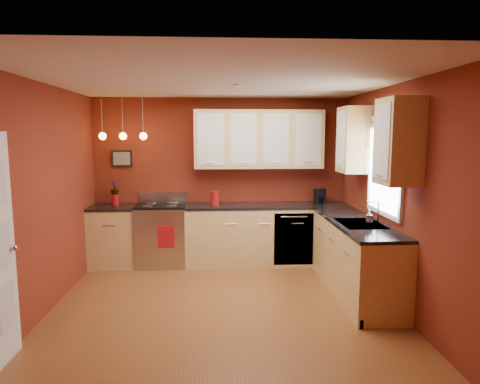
{
  "coord_description": "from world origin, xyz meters",
  "views": [
    {
      "loc": [
        -0.08,
        -4.76,
        2.02
      ],
      "look_at": [
        0.26,
        1.0,
        1.25
      ],
      "focal_mm": 32.0,
      "sensor_mm": 36.0,
      "label": 1
    }
  ],
  "objects": [
    {
      "name": "window",
      "position": [
        1.97,
        0.3,
        1.69
      ],
      "size": [
        0.06,
        1.02,
        1.22
      ],
      "color": "white",
      "rests_on": "wall_right"
    },
    {
      "name": "base_cabinets_right",
      "position": [
        1.7,
        0.45,
        0.45
      ],
      "size": [
        0.6,
        2.1,
        0.9
      ],
      "primitive_type": "cube",
      "color": "#E1C079",
      "rests_on": "floor"
    },
    {
      "name": "red_vase",
      "position": [
        -1.63,
        1.86,
        1.02
      ],
      "size": [
        0.11,
        0.11,
        0.17
      ],
      "primitive_type": "cylinder",
      "color": "maroon",
      "rests_on": "counter_back_left"
    },
    {
      "name": "pendant_lights",
      "position": [
        -1.45,
        1.75,
        2.01
      ],
      "size": [
        0.71,
        0.11,
        0.66
      ],
      "color": "#99999E",
      "rests_on": "ceiling"
    },
    {
      "name": "wall_front",
      "position": [
        0.0,
        -2.1,
        1.3
      ],
      "size": [
        4.0,
        0.02,
        2.6
      ],
      "primitive_type": "cube",
      "color": "maroon",
      "rests_on": "floor"
    },
    {
      "name": "upper_cabinets_back",
      "position": [
        0.6,
        1.93,
        1.95
      ],
      "size": [
        2.0,
        0.35,
        0.9
      ],
      "primitive_type": "cube",
      "color": "#E1C079",
      "rests_on": "wall_back"
    },
    {
      "name": "gas_range",
      "position": [
        -0.92,
        1.8,
        0.48
      ],
      "size": [
        0.76,
        0.64,
        1.11
      ],
      "color": "#B4B4B8",
      "rests_on": "floor"
    },
    {
      "name": "upper_cabinets_right",
      "position": [
        1.82,
        0.32,
        1.95
      ],
      "size": [
        0.35,
        1.95,
        0.9
      ],
      "primitive_type": "cube",
      "color": "#E1C079",
      "rests_on": "wall_right"
    },
    {
      "name": "counter_right",
      "position": [
        1.7,
        0.45,
        0.92
      ],
      "size": [
        0.62,
        2.1,
        0.04
      ],
      "primitive_type": "cube",
      "color": "black",
      "rests_on": "base_cabinets_right"
    },
    {
      "name": "base_cabinets_back_right",
      "position": [
        0.73,
        1.8,
        0.45
      ],
      "size": [
        2.54,
        0.6,
        0.9
      ],
      "primitive_type": "cube",
      "color": "#E1C079",
      "rests_on": "floor"
    },
    {
      "name": "wall_picture",
      "position": [
        -1.55,
        2.08,
        1.65
      ],
      "size": [
        0.32,
        0.03,
        0.26
      ],
      "primitive_type": "cube",
      "color": "black",
      "rests_on": "wall_back"
    },
    {
      "name": "dish_towel",
      "position": [
        -0.82,
        1.47,
        0.52
      ],
      "size": [
        0.24,
        0.02,
        0.33
      ],
      "primitive_type": "cube",
      "color": "maroon",
      "rests_on": "gas_range"
    },
    {
      "name": "floor",
      "position": [
        0.0,
        0.0,
        0.0
      ],
      "size": [
        4.2,
        4.2,
        0.0
      ],
      "primitive_type": "plane",
      "color": "brown",
      "rests_on": "ground"
    },
    {
      "name": "sink",
      "position": [
        1.7,
        0.3,
        0.92
      ],
      "size": [
        0.5,
        0.7,
        0.33
      ],
      "color": "#99999E",
      "rests_on": "counter_right"
    },
    {
      "name": "counter_back_left",
      "position": [
        -1.65,
        1.8,
        0.92
      ],
      "size": [
        0.7,
        0.62,
        0.04
      ],
      "primitive_type": "cube",
      "color": "black",
      "rests_on": "base_cabinets_back_left"
    },
    {
      "name": "ceiling",
      "position": [
        0.0,
        0.0,
        2.6
      ],
      "size": [
        4.0,
        4.2,
        0.02
      ],
      "primitive_type": "cube",
      "color": "silver",
      "rests_on": "wall_back"
    },
    {
      "name": "dishwasher_front",
      "position": [
        1.1,
        1.51,
        0.45
      ],
      "size": [
        0.6,
        0.02,
        0.8
      ],
      "primitive_type": "cube",
      "color": "#B4B4B8",
      "rests_on": "base_cabinets_back_right"
    },
    {
      "name": "wall_left",
      "position": [
        -2.0,
        0.0,
        1.3
      ],
      "size": [
        0.02,
        4.2,
        2.6
      ],
      "primitive_type": "cube",
      "color": "maroon",
      "rests_on": "floor"
    },
    {
      "name": "wall_right",
      "position": [
        2.0,
        0.0,
        1.3
      ],
      "size": [
        0.02,
        4.2,
        2.6
      ],
      "primitive_type": "cube",
      "color": "maroon",
      "rests_on": "floor"
    },
    {
      "name": "counter_back_right",
      "position": [
        0.73,
        1.8,
        0.92
      ],
      "size": [
        2.54,
        0.62,
        0.04
      ],
      "primitive_type": "cube",
      "color": "black",
      "rests_on": "base_cabinets_back_right"
    },
    {
      "name": "coffee_maker",
      "position": [
        1.58,
        1.88,
        1.04
      ],
      "size": [
        0.18,
        0.17,
        0.23
      ],
      "rotation": [
        0.0,
        0.0,
        0.16
      ],
      "color": "black",
      "rests_on": "counter_back_right"
    },
    {
      "name": "wall_back",
      "position": [
        0.0,
        2.1,
        1.3
      ],
      "size": [
        4.0,
        0.02,
        2.6
      ],
      "primitive_type": "cube",
      "color": "maroon",
      "rests_on": "floor"
    },
    {
      "name": "red_canister",
      "position": [
        -0.09,
        1.8,
        1.05
      ],
      "size": [
        0.14,
        0.14,
        0.21
      ],
      "color": "maroon",
      "rests_on": "counter_back_right"
    },
    {
      "name": "base_cabinets_back_left",
      "position": [
        -1.65,
        1.8,
        0.45
      ],
      "size": [
        0.7,
        0.6,
        0.9
      ],
      "primitive_type": "cube",
      "color": "#E1C079",
      "rests_on": "floor"
    },
    {
      "name": "soap_pump",
      "position": [
        1.77,
        0.2,
        1.03
      ],
      "size": [
        0.1,
        0.1,
        0.19
      ],
      "primitive_type": "imported",
      "rotation": [
        0.0,
        0.0,
        -0.16
      ],
      "color": "silver",
      "rests_on": "counter_right"
    },
    {
      "name": "flowers",
      "position": [
        -1.63,
        1.86,
        1.2
      ],
      "size": [
        0.15,
        0.15,
        0.22
      ],
      "primitive_type": "imported",
      "rotation": [
        0.0,
        0.0,
        0.26
      ],
      "color": "maroon",
      "rests_on": "red_vase"
    }
  ]
}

